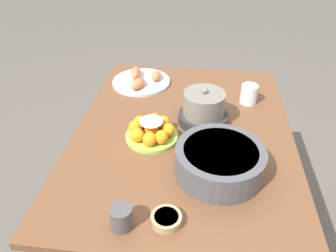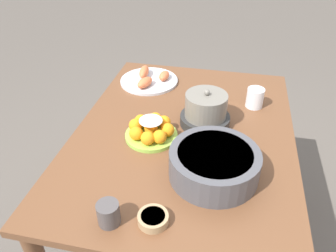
# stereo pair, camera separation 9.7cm
# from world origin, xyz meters

# --- Properties ---
(ground_plane) EXTENTS (12.00, 12.00, 0.00)m
(ground_plane) POSITION_xyz_m (0.00, 0.00, 0.00)
(ground_plane) COLOR #5B544C
(dining_table) EXTENTS (1.22, 0.90, 0.75)m
(dining_table) POSITION_xyz_m (0.00, 0.00, 0.65)
(dining_table) COLOR brown
(dining_table) RESTS_ON ground_plane
(cake_plate) EXTENTS (0.21, 0.21, 0.09)m
(cake_plate) POSITION_xyz_m (0.07, -0.13, 0.79)
(cake_plate) COLOR #99CC4C
(cake_plate) RESTS_ON dining_table
(serving_bowl) EXTENTS (0.31, 0.31, 0.10)m
(serving_bowl) POSITION_xyz_m (0.24, 0.14, 0.81)
(serving_bowl) COLOR #4C4C51
(serving_bowl) RESTS_ON dining_table
(sauce_bowl) EXTENTS (0.09, 0.09, 0.03)m
(sauce_bowl) POSITION_xyz_m (0.48, -0.01, 0.77)
(sauce_bowl) COLOR tan
(sauce_bowl) RESTS_ON dining_table
(seafood_platter) EXTENTS (0.30, 0.30, 0.07)m
(seafood_platter) POSITION_xyz_m (-0.39, -0.26, 0.77)
(seafood_platter) COLOR silver
(seafood_platter) RESTS_ON dining_table
(cup_near) EXTENTS (0.07, 0.07, 0.08)m
(cup_near) POSITION_xyz_m (0.51, -0.14, 0.79)
(cup_near) COLOR #4C4747
(cup_near) RESTS_ON dining_table
(cup_far) EXTENTS (0.08, 0.08, 0.09)m
(cup_far) POSITION_xyz_m (-0.26, 0.29, 0.80)
(cup_far) COLOR white
(cup_far) RESTS_ON dining_table
(warming_pot) EXTENTS (0.21, 0.21, 0.17)m
(warming_pot) POSITION_xyz_m (-0.07, 0.08, 0.82)
(warming_pot) COLOR #2D2D2D
(warming_pot) RESTS_ON dining_table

